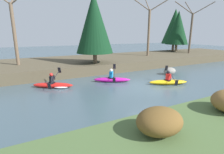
% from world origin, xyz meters
% --- Properties ---
extents(ground_plane, '(90.00, 90.00, 0.00)m').
position_xyz_m(ground_plane, '(0.00, 0.00, 0.00)').
color(ground_plane, '#425660').
extents(riverbank_far, '(44.00, 8.14, 0.87)m').
position_xyz_m(riverbank_far, '(0.00, 8.82, 0.44)').
color(riverbank_far, brown).
rests_on(riverbank_far, ground).
extents(conifer_tree_far_left, '(3.31, 3.31, 6.17)m').
position_xyz_m(conifer_tree_far_left, '(-1.48, 6.11, 4.42)').
color(conifer_tree_far_left, brown).
rests_on(conifer_tree_far_left, riverbank_far).
extents(conifer_tree_left, '(3.22, 3.22, 5.86)m').
position_xyz_m(conifer_tree_left, '(13.27, 10.30, 4.34)').
color(conifer_tree_left, '#7A664C').
rests_on(conifer_tree_left, riverbank_far).
extents(conifer_tree_mid_left, '(3.72, 3.72, 6.32)m').
position_xyz_m(conifer_tree_mid_left, '(13.97, 11.58, 4.59)').
color(conifer_tree_mid_left, brown).
rests_on(conifer_tree_mid_left, riverbank_far).
extents(bare_tree_mid_upstream, '(3.72, 3.68, 6.77)m').
position_xyz_m(bare_tree_mid_upstream, '(-7.77, 8.36, 4.06)').
color(bare_tree_mid_upstream, brown).
rests_on(bare_tree_mid_upstream, riverbank_far).
extents(bare_tree_mid_downstream, '(3.95, 3.91, 7.21)m').
position_xyz_m(bare_tree_mid_downstream, '(6.51, 8.52, 4.26)').
color(bare_tree_mid_downstream, brown).
rests_on(bare_tree_mid_downstream, riverbank_far).
extents(bare_tree_downstream, '(3.90, 3.85, 7.10)m').
position_xyz_m(bare_tree_downstream, '(13.50, 8.18, 4.21)').
color(bare_tree_downstream, brown).
rests_on(bare_tree_downstream, riverbank_far).
extents(shrub_clump_nearest, '(1.47, 1.22, 0.79)m').
position_xyz_m(shrub_clump_nearest, '(-4.01, -5.30, 1.00)').
color(shrub_clump_nearest, brown).
rests_on(shrub_clump_nearest, riverbank_near).
extents(kayaker_lead, '(2.72, 1.97, 1.20)m').
position_xyz_m(kayaker_lead, '(1.62, -0.05, 0.22)').
color(kayaker_lead, yellow).
rests_on(kayaker_lead, ground).
extents(kayaker_middle, '(2.66, 1.95, 1.20)m').
position_xyz_m(kayaker_middle, '(-1.62, 2.39, 0.22)').
color(kayaker_middle, '#C61999').
rests_on(kayaker_middle, ground).
extents(kayaker_trailing, '(2.63, 1.97, 1.20)m').
position_xyz_m(kayaker_trailing, '(-5.72, 2.89, 0.20)').
color(kayaker_trailing, red).
rests_on(kayaker_trailing, ground).
extents(boulder_midstream, '(1.13, 0.89, 0.64)m').
position_xyz_m(boulder_midstream, '(3.99, 2.21, 0.32)').
color(boulder_midstream, gray).
rests_on(boulder_midstream, ground).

